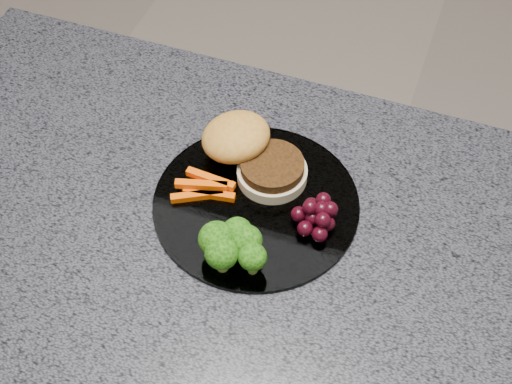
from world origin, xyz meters
TOP-DOWN VIEW (x-y plane):
  - countertop at (0.00, 0.00)m, footprint 1.20×0.60m
  - plate at (-0.09, 0.06)m, footprint 0.26×0.26m
  - burger at (-0.12, 0.12)m, footprint 0.17×0.13m
  - carrot_sticks at (-0.16, 0.05)m, footprint 0.08×0.06m
  - broccoli at (-0.09, -0.03)m, footprint 0.09×0.07m
  - grape_bunch at (-0.01, 0.05)m, footprint 0.06×0.06m

SIDE VIEW (x-z plane):
  - countertop at x=0.00m, z-range 0.86..0.90m
  - plate at x=-0.09m, z-range 0.90..0.91m
  - carrot_sticks at x=-0.16m, z-range 0.91..0.92m
  - grape_bunch at x=-0.01m, z-range 0.90..0.94m
  - burger at x=-0.12m, z-range 0.90..0.95m
  - broccoli at x=-0.09m, z-range 0.91..0.96m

